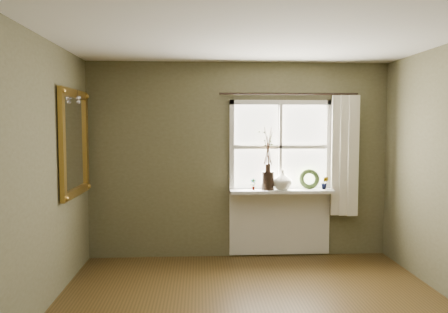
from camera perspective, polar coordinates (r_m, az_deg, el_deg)
name	(u,v)px	position (r m, az deg, el deg)	size (l,w,h in m)	color
ceiling	(265,21)	(3.68, 5.37, 17.16)	(4.50, 4.50, 0.00)	silver
wall_back	(239,160)	(5.88, 1.94, -0.46)	(4.00, 0.10, 2.60)	brown
wall_left	(9,184)	(3.88, -26.31, -3.26)	(0.10, 4.50, 2.60)	brown
wall_front	(378,283)	(1.43, 19.43, -15.30)	(4.00, 0.10, 2.60)	brown
window_frame	(280,147)	(5.88, 7.36, 1.26)	(1.36, 0.06, 1.24)	silver
window_sill	(281,191)	(5.83, 7.50, -4.50)	(1.36, 0.26, 0.04)	silver
window_apron	(280,222)	(6.01, 7.27, -8.49)	(1.36, 0.04, 0.88)	silver
dark_jug	(268,181)	(5.78, 5.74, -3.14)	(0.17, 0.17, 0.24)	black
cream_vase	(282,180)	(5.81, 7.63, -3.04)	(0.25, 0.25, 0.26)	beige
wreath	(309,181)	(5.93, 11.07, -3.19)	(0.27, 0.27, 0.07)	#32461F
potted_plant_left	(253,184)	(5.76, 3.85, -3.63)	(0.08, 0.05, 0.15)	#32461F
potted_plant_right	(325,183)	(5.95, 13.02, -3.36)	(0.09, 0.08, 0.17)	#32461F
curtain	(344,156)	(6.00, 15.43, 0.10)	(0.36, 0.12, 1.59)	beige
curtain_rod	(289,94)	(5.85, 8.50, 8.10)	(0.03, 0.03, 1.84)	black
gilt_mirror	(75,143)	(5.30, -18.93, 1.71)	(0.10, 1.02, 1.22)	white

